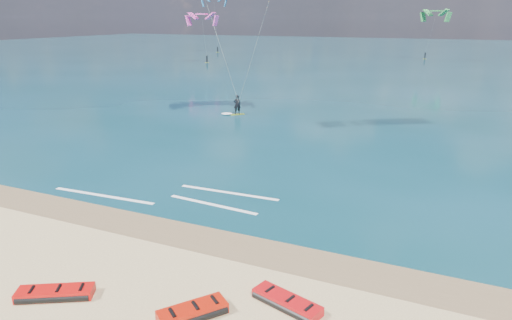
{
  "coord_description": "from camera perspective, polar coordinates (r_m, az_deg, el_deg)",
  "views": [
    {
      "loc": [
        13.13,
        -12.27,
        9.1
      ],
      "look_at": [
        4.13,
        8.0,
        2.13
      ],
      "focal_mm": 32.0,
      "sensor_mm": 36.0,
      "label": 1
    }
  ],
  "objects": [
    {
      "name": "wet_sand_strip",
      "position": [
        22.1,
        -15.36,
        -7.53
      ],
      "size": [
        320.0,
        2.4,
        0.01
      ],
      "primitive_type": "cube",
      "color": "brown",
      "rests_on": "ground"
    },
    {
      "name": "packed_kite_mid",
      "position": [
        15.8,
        3.87,
        -17.77
      ],
      "size": [
        2.81,
        1.75,
        0.38
      ],
      "primitive_type": null,
      "rotation": [
        0.0,
        0.0,
        -0.29
      ],
      "color": "red",
      "rests_on": "ground"
    },
    {
      "name": "kitesurfer_main",
      "position": [
        40.04,
        -2.47,
        16.62
      ],
      "size": [
        10.72,
        9.87,
        16.5
      ],
      "rotation": [
        0.0,
        0.0,
        0.78
      ],
      "color": "#ADD719",
      "rests_on": "sea"
    },
    {
      "name": "packed_kite_left",
      "position": [
        17.57,
        -23.74,
        -15.41
      ],
      "size": [
        2.88,
        2.23,
        0.38
      ],
      "primitive_type": null,
      "rotation": [
        0.0,
        0.0,
        0.51
      ],
      "color": "red",
      "rests_on": "ground"
    },
    {
      "name": "shoreline_foam",
      "position": [
        24.4,
        -9.74,
        -4.6
      ],
      "size": [
        11.87,
        3.61,
        0.01
      ],
      "color": "white",
      "rests_on": "ground"
    },
    {
      "name": "packed_kite_right",
      "position": [
        15.46,
        -7.91,
        -18.82
      ],
      "size": [
        2.37,
        2.6,
        0.42
      ],
      "primitive_type": null,
      "rotation": [
        0.0,
        0.0,
        0.92
      ],
      "color": "red",
      "rests_on": "ground"
    },
    {
      "name": "sea",
      "position": [
        117.36,
        17.85,
        12.2
      ],
      "size": [
        320.0,
        200.0,
        0.04
      ],
      "primitive_type": "cube",
      "color": "#0B353C",
      "rests_on": "ground"
    },
    {
      "name": "ground",
      "position": [
        54.66,
        9.78,
        7.62
      ],
      "size": [
        320.0,
        320.0,
        0.0
      ],
      "primitive_type": "plane",
      "color": "tan",
      "rests_on": "ground"
    },
    {
      "name": "distant_kites",
      "position": [
        106.51,
        2.42,
        15.64
      ],
      "size": [
        58.45,
        30.63,
        13.71
      ],
      "color": "teal",
      "rests_on": "ground"
    }
  ]
}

